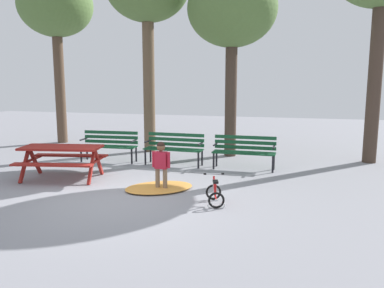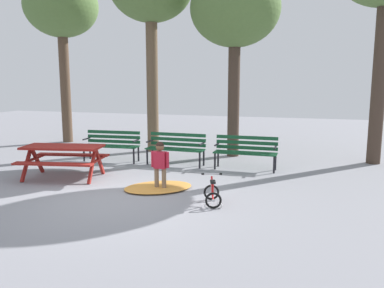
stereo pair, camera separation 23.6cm
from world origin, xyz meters
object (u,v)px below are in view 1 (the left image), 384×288
Objects in this scene: park_bench_left at (174,146)px; child_standing at (161,162)px; park_bench_far_left at (109,143)px; park_bench_right at (244,149)px; picnic_table at (62,154)px; kids_bicycle at (215,193)px.

child_standing is at bearing -78.07° from park_bench_left.
park_bench_far_left is 1.02× the size of park_bench_right.
park_bench_right is at bearing -0.30° from park_bench_left.
picnic_table is 1.25× the size of park_bench_left.
picnic_table is 3.23× the size of kids_bicycle.
park_bench_far_left and park_bench_right have the same top height.
park_bench_far_left is at bearing -179.21° from park_bench_right.
park_bench_right is (3.81, 0.05, 0.00)m from park_bench_far_left.
child_standing is (-1.37, -2.50, 0.09)m from park_bench_right.
picnic_table reaches higher than kids_bicycle.
child_standing is 1.44m from kids_bicycle.
park_bench_left is at bearing 1.87° from park_bench_far_left.
park_bench_far_left is at bearing 134.94° from child_standing.
picnic_table is 2.12m from park_bench_far_left.
park_bench_far_left reaches higher than kids_bicycle.
park_bench_far_left is at bearing 140.77° from kids_bicycle.
park_bench_far_left is 3.45m from child_standing.
park_bench_right is (1.90, -0.01, 0.00)m from park_bench_left.
park_bench_left is at bearing 179.70° from park_bench_right.
kids_bicycle is (3.70, -3.02, -0.31)m from park_bench_far_left.
kids_bicycle is (1.79, -3.08, -0.31)m from park_bench_left.
child_standing is (0.53, -2.51, 0.09)m from park_bench_left.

